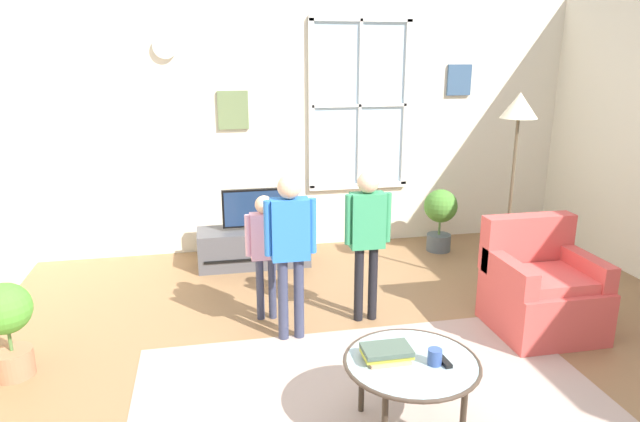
# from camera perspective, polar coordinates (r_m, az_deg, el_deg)

# --- Properties ---
(ground_plane) EXTENTS (6.50, 6.38, 0.02)m
(ground_plane) POSITION_cam_1_polar(r_m,az_deg,el_deg) (3.96, 7.29, -16.99)
(ground_plane) COLOR olive
(back_wall) EXTENTS (5.90, 0.17, 2.74)m
(back_wall) POSITION_cam_1_polar(r_m,az_deg,el_deg) (6.24, -0.88, 8.87)
(back_wall) COLOR silver
(back_wall) RESTS_ON ground_plane
(area_rug) EXTENTS (3.00, 1.86, 0.01)m
(area_rug) POSITION_cam_1_polar(r_m,az_deg,el_deg) (3.76, 5.30, -18.56)
(area_rug) COLOR tan
(area_rug) RESTS_ON ground_plane
(tv_stand) EXTENTS (1.14, 0.44, 0.39)m
(tv_stand) POSITION_cam_1_polar(r_m,az_deg,el_deg) (5.85, -6.77, -3.65)
(tv_stand) COLOR #4C4C51
(tv_stand) RESTS_ON ground_plane
(television) EXTENTS (0.61, 0.08, 0.42)m
(television) POSITION_cam_1_polar(r_m,az_deg,el_deg) (5.72, -6.90, 0.27)
(television) COLOR #4C4C4C
(television) RESTS_ON tv_stand
(armchair) EXTENTS (0.76, 0.74, 0.87)m
(armchair) POSITION_cam_1_polar(r_m,az_deg,el_deg) (4.78, 21.59, -7.52)
(armchair) COLOR #D14C47
(armchair) RESTS_ON ground_plane
(coffee_table) EXTENTS (0.78, 0.78, 0.45)m
(coffee_table) POSITION_cam_1_polar(r_m,az_deg,el_deg) (3.32, 9.30, -15.26)
(coffee_table) COLOR #99B2B7
(coffee_table) RESTS_ON ground_plane
(book_stack) EXTENTS (0.28, 0.19, 0.07)m
(book_stack) POSITION_cam_1_polar(r_m,az_deg,el_deg) (3.29, 6.81, -14.18)
(book_stack) COLOR tan
(book_stack) RESTS_ON coffee_table
(cup) EXTENTS (0.08, 0.08, 0.09)m
(cup) POSITION_cam_1_polar(r_m,az_deg,el_deg) (3.28, 11.62, -14.35)
(cup) COLOR #334C8C
(cup) RESTS_ON coffee_table
(remote_near_books) EXTENTS (0.05, 0.14, 0.02)m
(remote_near_books) POSITION_cam_1_polar(r_m,az_deg,el_deg) (3.32, 12.49, -14.68)
(remote_near_books) COLOR black
(remote_near_books) RESTS_ON coffee_table
(person_green_shirt) EXTENTS (0.38, 0.17, 1.25)m
(person_green_shirt) POSITION_cam_1_polar(r_m,az_deg,el_deg) (4.45, 4.83, -1.86)
(person_green_shirt) COLOR black
(person_green_shirt) RESTS_ON ground_plane
(person_blue_shirt) EXTENTS (0.39, 0.18, 1.29)m
(person_blue_shirt) POSITION_cam_1_polar(r_m,az_deg,el_deg) (4.13, -3.07, -2.85)
(person_blue_shirt) COLOR #333851
(person_blue_shirt) RESTS_ON ground_plane
(person_pink_shirt) EXTENTS (0.32, 0.14, 1.05)m
(person_pink_shirt) POSITION_cam_1_polar(r_m,az_deg,el_deg) (4.51, -5.63, -3.29)
(person_pink_shirt) COLOR #333851
(person_pink_shirt) RESTS_ON ground_plane
(potted_plant_by_window) EXTENTS (0.37, 0.37, 0.70)m
(potted_plant_by_window) POSITION_cam_1_polar(r_m,az_deg,el_deg) (6.30, 12.16, -0.27)
(potted_plant_by_window) COLOR #4C565B
(potted_plant_by_window) RESTS_ON ground_plane
(potted_plant_corner) EXTENTS (0.34, 0.34, 0.67)m
(potted_plant_corner) POSITION_cam_1_polar(r_m,az_deg,el_deg) (4.33, -29.30, -9.83)
(potted_plant_corner) COLOR #9E6B4C
(potted_plant_corner) RESTS_ON ground_plane
(floor_lamp) EXTENTS (0.32, 0.32, 1.81)m
(floor_lamp) POSITION_cam_1_polar(r_m,az_deg,el_deg) (5.19, 19.49, 8.13)
(floor_lamp) COLOR black
(floor_lamp) RESTS_ON ground_plane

